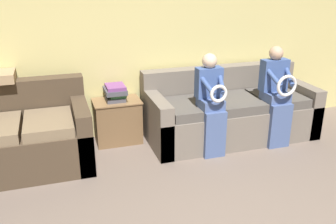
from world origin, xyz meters
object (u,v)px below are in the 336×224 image
Objects in this scene: couch_side at (25,138)px; book_stack at (116,92)px; child_right_seated at (277,93)px; couch_main at (229,112)px; child_left_seated at (211,101)px; side_shelf at (118,120)px.

couch_side is 1.14m from book_stack.
couch_side is 1.14× the size of child_right_seated.
child_left_seated is at bearing -138.49° from couch_main.
couch_side reaches higher than couch_main.
couch_main is at bearing 138.41° from child_right_seated.
child_right_seated reaches higher than child_left_seated.
child_right_seated reaches higher than book_stack.
child_left_seated is 0.84m from child_right_seated.
child_left_seated reaches higher than couch_main.
couch_side is 2.38× the size of side_shelf.
child_left_seated is 1.15m from book_stack.
couch_side is 4.37× the size of book_stack.
book_stack is (-0.01, 0.00, 0.36)m from side_shelf.
book_stack is (-1.81, 0.62, -0.01)m from child_right_seated.
couch_side is 1.18× the size of child_left_seated.
child_right_seated is (2.86, -0.32, 0.32)m from couch_side.
book_stack reaches higher than side_shelf.
child_right_seated reaches higher than couch_side.
couch_main is 1.55× the size of couch_side.
couch_main is 1.78× the size of child_right_seated.
couch_main is 6.78× the size of book_stack.
child_right_seated is at bearing -6.33° from couch_side.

